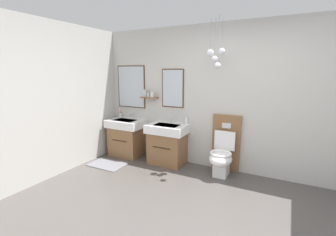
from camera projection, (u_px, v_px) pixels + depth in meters
The scene contains 10 objects.
wall_back at pixel (236, 99), 3.99m from camera, with size 5.46×0.64×2.53m.
wall_left at pixel (28, 103), 3.50m from camera, with size 0.12×4.02×2.53m, color beige.
bath_mat at pixel (107, 164), 4.44m from camera, with size 0.68×0.44×0.01m, color slate.
vanity_sink_left at pixel (127, 137), 4.89m from camera, with size 0.74×0.52×0.76m.
tap_on_left_sink at pixel (132, 115), 4.97m from camera, with size 0.03×0.13×0.11m.
vanity_sink_right at pixel (167, 143), 4.45m from camera, with size 0.74×0.52×0.76m.
tap_on_right_sink at pixel (172, 119), 4.53m from camera, with size 0.03×0.13×0.11m.
toilet at pixel (223, 153), 3.99m from camera, with size 0.48×0.62×1.00m.
toothbrush_cup at pixel (120, 115), 5.10m from camera, with size 0.07×0.07×0.19m.
soap_dispenser at pixel (186, 120), 4.39m from camera, with size 0.06×0.06×0.18m.
Camera 1 is at (0.80, -2.11, 1.74)m, focal length 25.13 mm.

